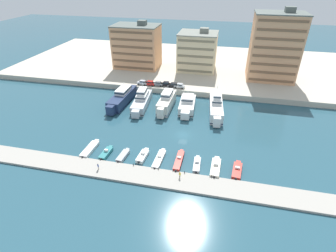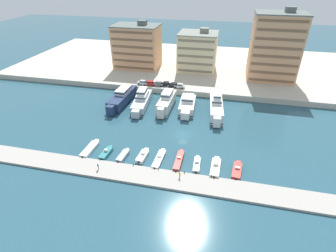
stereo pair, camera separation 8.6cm
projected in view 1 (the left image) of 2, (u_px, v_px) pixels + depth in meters
name	position (u px, v px, depth m)	size (l,w,h in m)	color
ground_plane	(183.00, 135.00, 77.06)	(400.00, 400.00, 0.00)	#285160
quay_promenade	(205.00, 66.00, 128.78)	(180.00, 70.00, 2.09)	beige
pier_dock	(168.00, 180.00, 60.33)	(120.00, 6.03, 0.51)	#A8A399
yacht_navy_far_left	(122.00, 98.00, 94.18)	(5.27, 20.59, 7.05)	navy
yacht_silver_left	(142.00, 100.00, 92.45)	(5.95, 19.37, 7.60)	silver
yacht_ivory_mid_left	(166.00, 102.00, 90.79)	(4.16, 17.09, 7.53)	silver
yacht_white_center_left	(187.00, 105.00, 90.02)	(5.83, 15.67, 6.35)	white
yacht_white_center	(216.00, 105.00, 88.35)	(5.83, 21.90, 8.31)	white
motorboat_white_far_left	(90.00, 149.00, 70.28)	(2.34, 8.34, 0.91)	white
motorboat_teal_left	(106.00, 153.00, 68.65)	(2.07, 6.18, 1.48)	teal
motorboat_grey_mid_left	(123.00, 156.00, 67.72)	(2.16, 6.00, 0.92)	#9EA3A8
motorboat_white_center_left	(143.00, 156.00, 67.54)	(2.29, 6.23, 1.50)	white
motorboat_white_center	(159.00, 159.00, 66.61)	(2.04, 8.38, 1.24)	white
motorboat_red_center_right	(179.00, 161.00, 65.84)	(1.63, 8.59, 1.45)	red
motorboat_grey_mid_right	(197.00, 165.00, 64.62)	(1.89, 6.58, 1.39)	#9EA3A8
motorboat_cream_right	(216.00, 167.00, 63.60)	(2.33, 7.95, 1.60)	beige
motorboat_red_far_right	(237.00, 170.00, 62.81)	(2.61, 7.01, 1.32)	red
car_silver_far_left	(142.00, 82.00, 104.45)	(4.22, 2.17, 1.80)	#B7BCC1
car_red_left	(150.00, 83.00, 103.90)	(4.25, 2.25, 1.80)	red
car_grey_mid_left	(158.00, 83.00, 103.47)	(4.11, 1.93, 1.80)	slate
car_black_center_left	(166.00, 84.00, 103.22)	(4.11, 1.93, 1.80)	black
car_black_center	(173.00, 85.00, 102.20)	(4.13, 1.97, 1.80)	black
car_silver_center_right	(180.00, 86.00, 101.55)	(4.21, 2.16, 1.80)	#B7BCC1
apartment_block_far_left	(137.00, 46.00, 119.70)	(20.48, 13.81, 20.77)	tan
apartment_block_left	(197.00, 51.00, 116.86)	(16.72, 14.89, 18.35)	beige
apartment_block_mid_left	(275.00, 47.00, 104.31)	(18.99, 14.09, 27.98)	tan
pedestrian_near_edge	(98.00, 166.00, 62.51)	(0.49, 0.55, 1.77)	#7A6B56
pedestrian_mid_deck	(180.00, 174.00, 60.07)	(0.48, 0.47, 1.63)	#7A6B56
bollard_west	(133.00, 164.00, 64.10)	(0.20, 0.20, 0.61)	#2D2D33
bollard_west_mid	(158.00, 168.00, 62.91)	(0.20, 0.20, 0.61)	#2D2D33
bollard_east_mid	(185.00, 172.00, 61.73)	(0.20, 0.20, 0.61)	#2D2D33
bollard_east	(212.00, 176.00, 60.54)	(0.20, 0.20, 0.61)	#2D2D33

